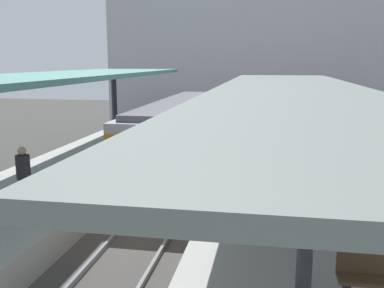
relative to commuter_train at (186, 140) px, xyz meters
name	(u,v)px	position (x,y,z in m)	size (l,w,h in m)	color
ground_plane	(150,234)	(0.00, -5.39, -1.73)	(80.00, 80.00, 0.00)	#383835
platform_left	(26,209)	(-3.80, -5.39, -1.23)	(4.40, 28.00, 1.00)	#9E9E99
platform_right	(288,226)	(3.80, -5.39, -1.23)	(4.40, 28.00, 1.00)	#9E9E99
track_ballast	(150,231)	(0.00, -5.39, -1.63)	(3.20, 28.00, 0.20)	#423F3D
rail_near_side	(126,223)	(-0.72, -5.39, -1.46)	(0.08, 28.00, 0.14)	slate
rail_far_side	(175,227)	(0.72, -5.39, -1.46)	(0.08, 28.00, 0.14)	slate
commuter_train	(186,140)	(0.00, 0.00, 0.00)	(2.78, 10.52, 3.10)	#ADADB2
canopy_left	(42,79)	(-3.80, -3.99, 2.55)	(4.18, 21.00, 3.40)	#333335
canopy_right	(291,91)	(3.80, -3.99, 2.25)	(4.18, 21.00, 3.10)	#333335
platform_bench	(383,277)	(5.06, -9.77, -0.26)	(1.40, 0.41, 0.86)	black
platform_sign	(353,172)	(4.92, -7.65, 0.90)	(0.90, 0.08, 2.21)	#262628
litter_bin	(292,167)	(4.00, -2.46, -0.33)	(0.44, 0.44, 0.80)	#2D2D30
passenger_near_bench	(253,186)	(2.88, -6.51, 0.18)	(0.36, 0.36, 1.74)	#232328
passenger_mid_platform	(357,191)	(5.23, -6.58, 0.18)	(0.36, 0.36, 1.74)	navy
passenger_far_end	(24,177)	(-3.01, -6.63, 0.13)	(0.36, 0.36, 1.66)	#232328
station_building_backdrop	(245,51)	(1.36, 14.61, 3.77)	(18.00, 6.00, 11.00)	#B7B2B7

